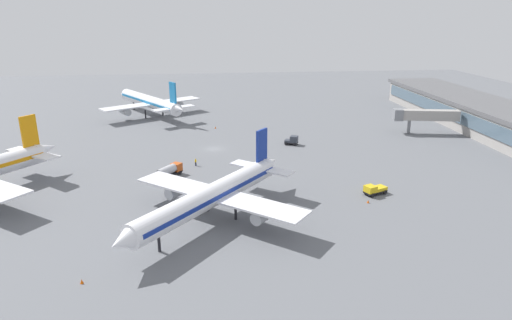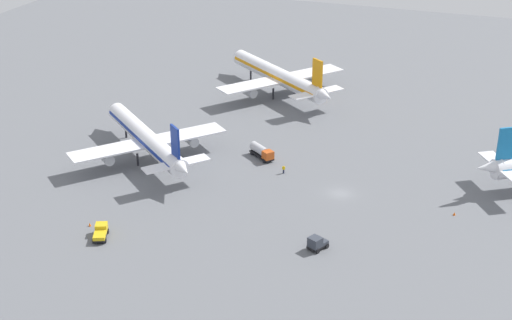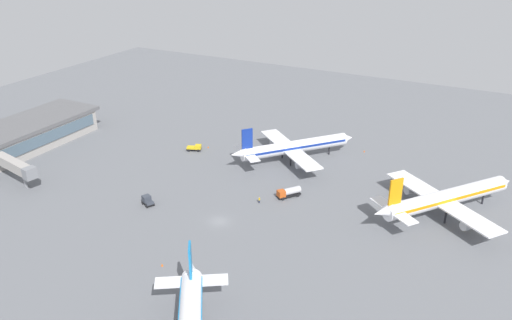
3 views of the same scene
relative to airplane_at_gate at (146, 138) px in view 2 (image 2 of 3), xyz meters
name	(u,v)px [view 2 (image 2 of 3)]	position (x,y,z in m)	size (l,w,h in m)	color
ground	(340,193)	(40.15, -1.18, -4.42)	(288.00, 288.00, 0.00)	slate
airplane_at_gate	(146,138)	(0.00, 0.00, 0.00)	(32.95, 29.58, 12.16)	white
airplane_taxiing	(279,76)	(12.26, 45.10, 0.27)	(35.88, 30.35, 12.90)	white
fuel_truck	(262,151)	(21.32, 8.37, -3.03)	(6.20, 5.27, 2.50)	black
pushback_tractor	(101,232)	(7.39, -30.11, -3.45)	(3.55, 4.79, 1.90)	black
baggage_tug	(317,243)	(41.56, -21.33, -3.26)	(3.28, 3.70, 2.30)	black
ground_crew_worker	(284,169)	(27.76, 3.09, -3.57)	(0.56, 0.47, 1.67)	#1E2338
safety_cone_near_gate	(90,224)	(3.71, -27.64, -4.12)	(0.44, 0.44, 0.60)	#EA590C
safety_cone_mid_apron	(454,214)	(60.70, -2.27, -4.12)	(0.44, 0.44, 0.60)	#EA590C
safety_cone_far_side	(119,118)	(-16.19, 16.87, -4.12)	(0.44, 0.44, 0.60)	#EA590C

